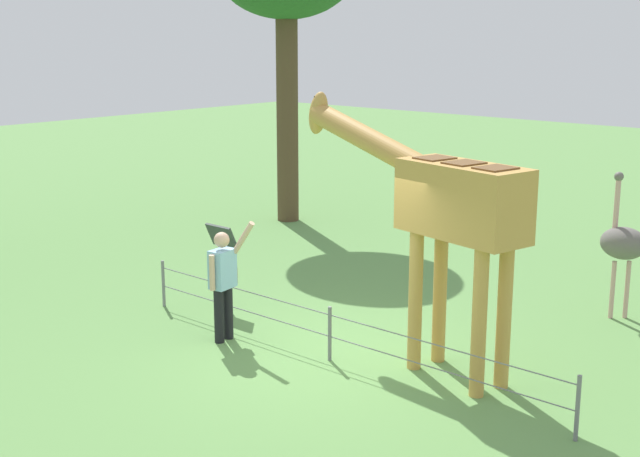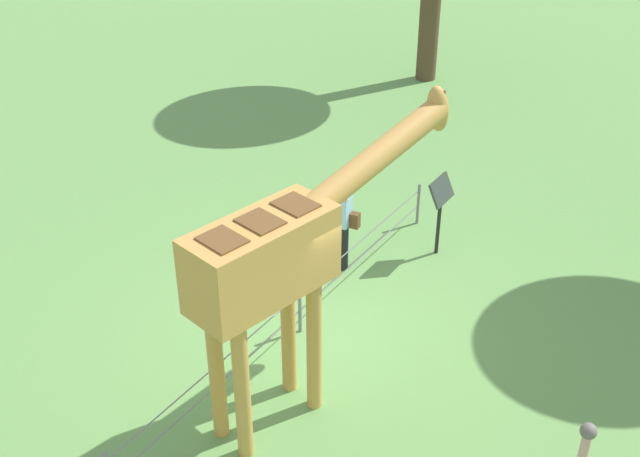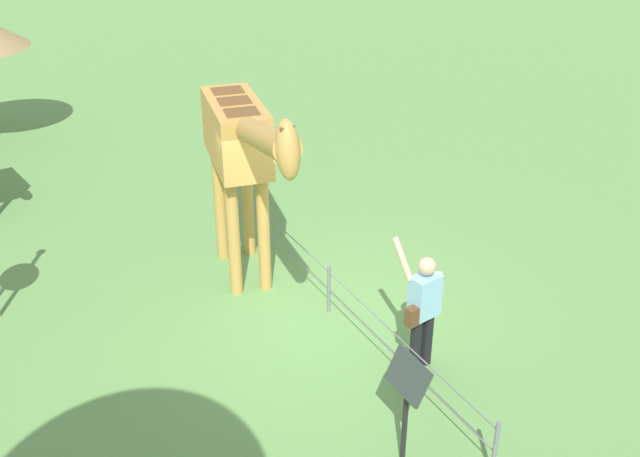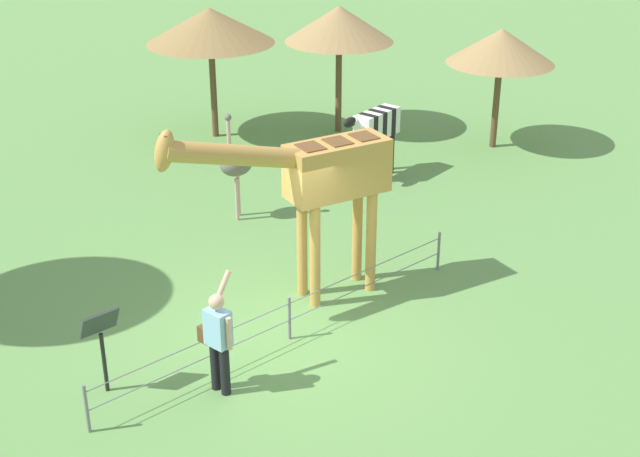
# 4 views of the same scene
# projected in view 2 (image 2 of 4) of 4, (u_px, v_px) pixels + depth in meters

# --- Properties ---
(ground_plane) EXTENTS (60.00, 60.00, 0.00)m
(ground_plane) POSITION_uv_depth(u_px,v_px,m) (307.00, 334.00, 10.88)
(ground_plane) COLOR #60934C
(giraffe) EXTENTS (3.99, 1.26, 3.47)m
(giraffe) POSITION_uv_depth(u_px,v_px,m) (286.00, 253.00, 8.58)
(giraffe) COLOR #C69347
(giraffe) RESTS_ON ground_plane
(visitor) EXTENTS (0.58, 0.58, 1.75)m
(visitor) POSITION_uv_depth(u_px,v_px,m) (339.00, 217.00, 11.82)
(visitor) COLOR black
(visitor) RESTS_ON ground_plane
(info_sign) EXTENTS (0.56, 0.21, 1.32)m
(info_sign) POSITION_uv_depth(u_px,v_px,m) (441.00, 201.00, 12.16)
(info_sign) COLOR black
(info_sign) RESTS_ON ground_plane
(wire_fence) EXTENTS (7.05, 0.05, 0.75)m
(wire_fence) POSITION_uv_depth(u_px,v_px,m) (300.00, 308.00, 10.73)
(wire_fence) COLOR slate
(wire_fence) RESTS_ON ground_plane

